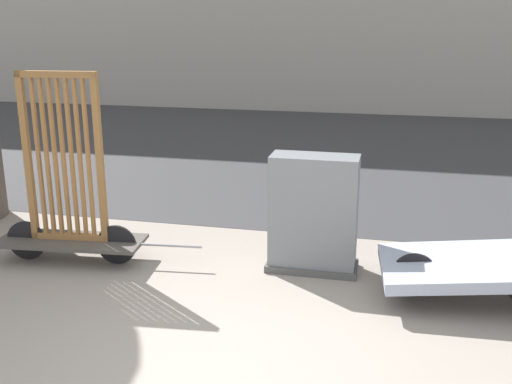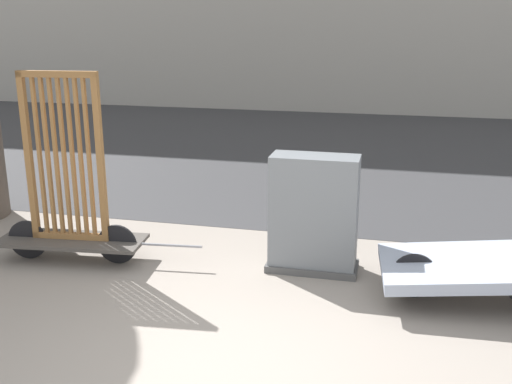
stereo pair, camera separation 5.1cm
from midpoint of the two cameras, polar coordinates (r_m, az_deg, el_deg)
name	(u,v)px [view 1 (the left image)]	position (r m, az deg, el deg)	size (l,w,h in m)	color
ground_plane	(201,378)	(4.93, -5.56, -17.22)	(60.00, 60.00, 0.00)	gray
road_strip	(327,150)	(12.93, 6.68, 4.01)	(56.00, 10.56, 0.01)	#38383A
bike_cart_with_bedframe	(68,203)	(7.08, -17.66, -0.98)	(2.39, 0.76, 2.17)	#4C4742
bike_cart_with_mattress	(472,268)	(6.31, 19.64, -6.80)	(2.46, 1.24, 0.50)	#4C4742
utility_cabinet	(313,218)	(6.59, 5.27, -2.44)	(1.00, 0.47, 1.31)	#4C4C4C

